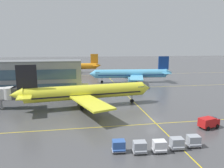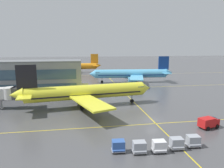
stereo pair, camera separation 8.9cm
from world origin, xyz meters
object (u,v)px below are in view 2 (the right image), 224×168
(airliner_third_row, at_px, (72,66))
(service_truck_red_van, at_px, (209,122))
(baggage_cart_row_middle, at_px, (159,146))
(baggage_cart_row_fifth, at_px, (193,141))
(airliner_second_row, at_px, (132,74))
(baggage_cart_row_second, at_px, (139,147))
(baggage_cart_row_leftmost, at_px, (118,146))
(airliner_front_gate, at_px, (86,92))
(baggage_cart_row_fourth, at_px, (177,143))

(airliner_third_row, height_order, service_truck_red_van, airliner_third_row)
(baggage_cart_row_middle, xyz_separation_m, baggage_cart_row_fifth, (6.10, 0.80, 0.00))
(baggage_cart_row_middle, bearing_deg, airliner_third_row, 98.70)
(airliner_third_row, bearing_deg, airliner_second_row, -55.59)
(airliner_second_row, bearing_deg, baggage_cart_row_second, -103.73)
(baggage_cart_row_leftmost, bearing_deg, airliner_third_row, 95.37)
(airliner_third_row, xyz_separation_m, baggage_cart_row_fifth, (21.68, -101.02, -2.91))
(airliner_second_row, xyz_separation_m, baggage_cart_row_fifth, (-5.86, -60.83, -2.98))
(baggage_cart_row_second, height_order, baggage_cart_row_fifth, same)
(service_truck_red_van, xyz_separation_m, baggage_cart_row_middle, (-13.40, -7.60, -0.17))
(airliner_third_row, bearing_deg, airliner_front_gate, -85.78)
(airliner_third_row, bearing_deg, baggage_cart_row_second, -82.97)
(airliner_third_row, relative_size, baggage_cart_row_leftmost, 13.14)
(airliner_second_row, xyz_separation_m, service_truck_red_van, (1.45, -54.03, -2.81))
(airliner_second_row, bearing_deg, baggage_cart_row_fourth, -98.28)
(airliner_front_gate, xyz_separation_m, baggage_cart_row_middle, (10.02, -26.45, -2.97))
(baggage_cart_row_fifth, bearing_deg, baggage_cart_row_middle, -172.55)
(service_truck_red_van, xyz_separation_m, baggage_cart_row_fifth, (-7.30, -6.80, -0.17))
(airliner_front_gate, relative_size, service_truck_red_van, 8.43)
(baggage_cart_row_second, xyz_separation_m, baggage_cart_row_fifth, (9.15, 0.60, 0.00))
(airliner_front_gate, distance_m, airliner_second_row, 41.48)
(airliner_third_row, distance_m, baggage_cart_row_fifth, 103.36)
(baggage_cart_row_fifth, bearing_deg, airliner_third_row, 102.11)
(airliner_second_row, relative_size, baggage_cart_row_middle, 13.44)
(baggage_cart_row_fourth, xyz_separation_m, baggage_cart_row_fifth, (3.05, 0.37, 0.00))
(airliner_third_row, relative_size, service_truck_red_van, 8.26)
(airliner_second_row, height_order, airliner_third_row, airliner_second_row)
(baggage_cart_row_leftmost, bearing_deg, baggage_cart_row_fifth, -1.25)
(airliner_third_row, distance_m, service_truck_red_van, 98.62)
(airliner_second_row, xyz_separation_m, baggage_cart_row_fourth, (-8.91, -61.20, -2.98))
(service_truck_red_van, distance_m, baggage_cart_row_middle, 15.41)
(baggage_cart_row_leftmost, distance_m, baggage_cart_row_middle, 6.19)
(baggage_cart_row_second, bearing_deg, airliner_third_row, 97.03)
(airliner_front_gate, xyz_separation_m, baggage_cart_row_leftmost, (3.92, -25.38, -2.97))
(baggage_cart_row_leftmost, xyz_separation_m, baggage_cart_row_middle, (6.10, -1.06, 0.00))
(baggage_cart_row_leftmost, relative_size, baggage_cart_row_fourth, 1.00)
(airliner_second_row, distance_m, airliner_third_row, 48.72)
(baggage_cart_row_leftmost, bearing_deg, baggage_cart_row_fourth, -4.00)
(baggage_cart_row_second, xyz_separation_m, baggage_cart_row_middle, (3.05, -0.20, 0.00))
(airliner_front_gate, relative_size, baggage_cart_row_middle, 13.40)
(airliner_front_gate, distance_m, baggage_cart_row_leftmost, 25.85)
(airliner_front_gate, xyz_separation_m, baggage_cart_row_fourth, (13.07, -26.02, -2.97))
(baggage_cart_row_fourth, distance_m, baggage_cart_row_fifth, 3.07)
(service_truck_red_van, bearing_deg, airliner_second_row, 91.53)
(airliner_second_row, relative_size, baggage_cart_row_second, 13.44)
(baggage_cart_row_middle, xyz_separation_m, baggage_cart_row_fourth, (3.05, 0.43, 0.00))
(baggage_cart_row_second, bearing_deg, baggage_cart_row_middle, -3.69)
(baggage_cart_row_leftmost, height_order, baggage_cart_row_second, same)
(service_truck_red_van, height_order, baggage_cart_row_middle, service_truck_red_van)
(service_truck_red_van, bearing_deg, baggage_cart_row_leftmost, -161.48)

